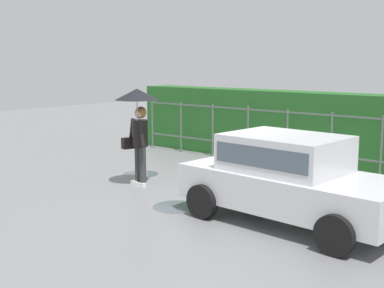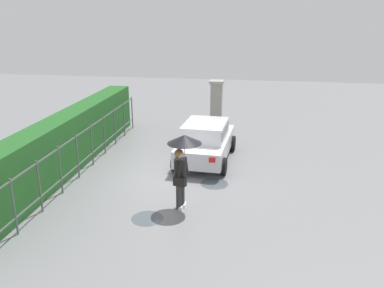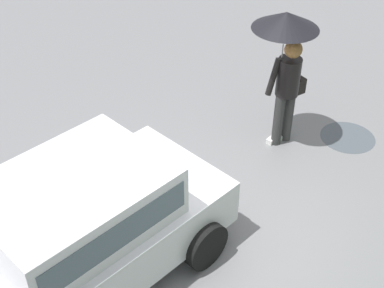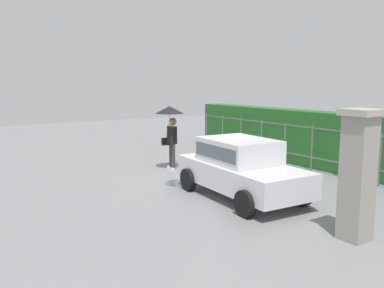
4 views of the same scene
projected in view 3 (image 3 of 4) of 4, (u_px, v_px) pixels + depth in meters
name	position (u px, v px, depth m)	size (l,w,h in m)	color
ground_plane	(211.00, 233.00, 6.65)	(40.00, 40.00, 0.00)	slate
car	(72.00, 231.00, 5.58)	(3.82, 2.04, 1.48)	silver
pedestrian	(287.00, 50.00, 7.28)	(0.93, 0.93, 2.12)	#333333
puddle_near	(169.00, 173.00, 7.57)	(0.89, 0.89, 0.00)	#4C545B
puddle_far	(348.00, 137.00, 8.27)	(0.86, 0.86, 0.00)	#4C545B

